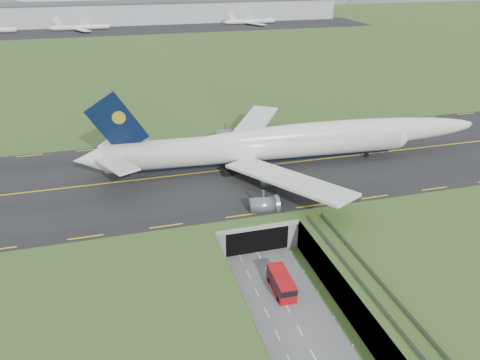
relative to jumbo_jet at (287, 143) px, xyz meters
name	(u,v)px	position (x,y,z in m)	size (l,w,h in m)	color
ground	(271,279)	(-14.57, -32.33, -11.44)	(900.00, 900.00, 0.00)	#3E5421
airfield_deck	(272,264)	(-14.57, -32.33, -8.44)	(800.00, 800.00, 6.00)	gray
trench_road	(287,307)	(-14.57, -39.83, -11.34)	(12.00, 75.00, 0.20)	slate
taxiway	(225,170)	(-14.57, 0.67, -5.35)	(800.00, 44.00, 0.18)	black
tunnel_portal	(244,215)	(-14.57, -15.61, -8.11)	(17.00, 22.30, 6.00)	gray
guideway	(393,317)	(-3.57, -51.44, -6.12)	(3.00, 53.00, 7.05)	#A8A8A3
jumbo_jet	(287,143)	(0.00, 0.00, 0.00)	(95.13, 61.01, 20.22)	silver
shuttle_tram	(281,283)	(-14.07, -35.88, -9.74)	(3.11, 7.68, 3.10)	#AE0B0F
cargo_terminal	(136,12)	(-14.74, 267.09, 2.52)	(320.00, 67.00, 15.60)	#B2B2B2
distant_hills	(193,16)	(49.81, 397.67, -15.44)	(700.00, 91.00, 60.00)	#556660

